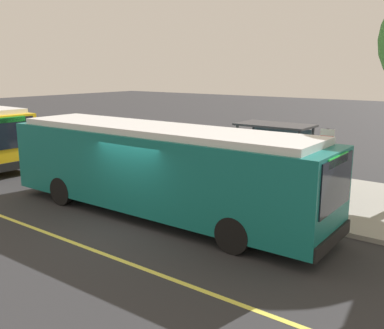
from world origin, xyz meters
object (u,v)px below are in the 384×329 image
waiting_bench (275,173)px  pedestrian_commuter (244,174)px  route_sign_post (326,160)px  transit_bus_main (158,167)px

waiting_bench → pedestrian_commuter: size_ratio=0.95×
route_sign_post → transit_bus_main: bearing=-148.8°
pedestrian_commuter → waiting_bench: bearing=92.7°
waiting_bench → pedestrian_commuter: bearing=-87.3°
transit_bus_main → pedestrian_commuter: (1.67, 2.64, -0.50)m
transit_bus_main → pedestrian_commuter: bearing=57.7°
transit_bus_main → waiting_bench: transit_bus_main is taller
waiting_bench → transit_bus_main: bearing=-106.1°
route_sign_post → waiting_bench: bearing=138.7°
transit_bus_main → pedestrian_commuter: 3.16m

